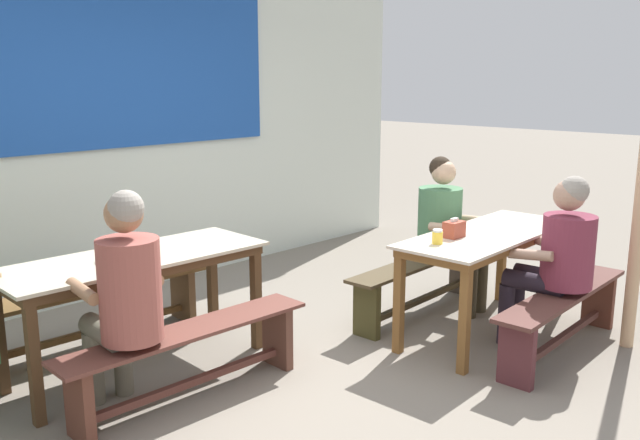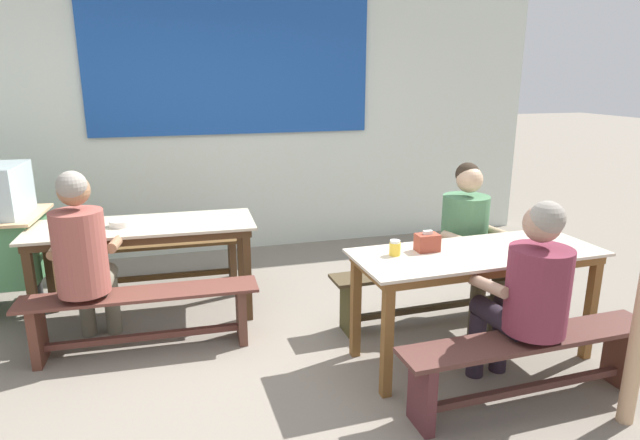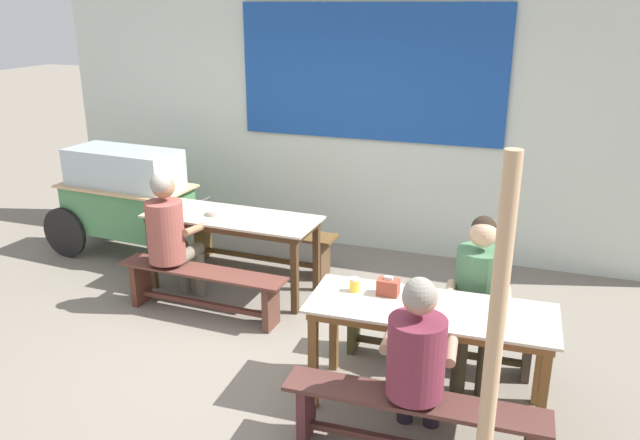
{
  "view_description": "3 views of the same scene",
  "coord_description": "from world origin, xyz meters",
  "px_view_note": "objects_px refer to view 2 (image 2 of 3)",
  "views": [
    {
      "loc": [
        -2.9,
        -2.73,
        1.88
      ],
      "look_at": [
        0.56,
        0.59,
        0.85
      ],
      "focal_mm": 37.57,
      "sensor_mm": 36.0,
      "label": 1
    },
    {
      "loc": [
        -0.51,
        -3.25,
        1.89
      ],
      "look_at": [
        0.47,
        0.25,
        0.9
      ],
      "focal_mm": 29.94,
      "sensor_mm": 36.0,
      "label": 2
    },
    {
      "loc": [
        1.96,
        -4.18,
        2.71
      ],
      "look_at": [
        0.25,
        0.66,
        0.94
      ],
      "focal_mm": 35.42,
      "sensor_mm": 36.0,
      "label": 3
    }
  ],
  "objects_px": {
    "person_near_front": "(528,289)",
    "soup_bowl": "(121,223)",
    "bench_near_front": "(529,359)",
    "bench_near_back": "(429,286)",
    "bench_far_back": "(152,257)",
    "bench_far_front": "(143,313)",
    "condiment_jar": "(395,248)",
    "person_right_near_table": "(469,234)",
    "dining_table_near": "(476,263)",
    "dining_table_far": "(144,234)",
    "person_left_back_turned": "(83,253)",
    "tissue_box": "(427,242)"
  },
  "relations": [
    {
      "from": "bench_near_front",
      "to": "condiment_jar",
      "type": "relative_size",
      "value": 16.24
    },
    {
      "from": "dining_table_near",
      "to": "bench_far_front",
      "type": "relative_size",
      "value": 1.05
    },
    {
      "from": "person_left_back_turned",
      "to": "soup_bowl",
      "type": "relative_size",
      "value": 7.42
    },
    {
      "from": "person_left_back_turned",
      "to": "person_right_near_table",
      "type": "distance_m",
      "value": 2.79
    },
    {
      "from": "bench_near_front",
      "to": "person_near_front",
      "type": "xyz_separation_m",
      "value": [
        -0.0,
        0.07,
        0.41
      ]
    },
    {
      "from": "person_near_front",
      "to": "tissue_box",
      "type": "height_order",
      "value": "person_near_front"
    },
    {
      "from": "bench_near_back",
      "to": "person_left_back_turned",
      "type": "distance_m",
      "value": 2.54
    },
    {
      "from": "bench_far_front",
      "to": "soup_bowl",
      "type": "distance_m",
      "value": 0.77
    },
    {
      "from": "person_left_back_turned",
      "to": "person_right_near_table",
      "type": "xyz_separation_m",
      "value": [
        2.78,
        -0.23,
        -0.03
      ]
    },
    {
      "from": "bench_far_front",
      "to": "bench_near_back",
      "type": "bearing_deg",
      "value": -2.85
    },
    {
      "from": "bench_near_back",
      "to": "soup_bowl",
      "type": "relative_size",
      "value": 9.1
    },
    {
      "from": "bench_far_front",
      "to": "person_near_front",
      "type": "xyz_separation_m",
      "value": [
        2.18,
        -1.22,
        0.42
      ]
    },
    {
      "from": "dining_table_far",
      "to": "bench_far_back",
      "type": "distance_m",
      "value": 0.7
    },
    {
      "from": "dining_table_near",
      "to": "bench_near_back",
      "type": "xyz_separation_m",
      "value": [
        -0.02,
        0.59,
        -0.39
      ]
    },
    {
      "from": "dining_table_near",
      "to": "person_left_back_turned",
      "type": "distance_m",
      "value": 2.63
    },
    {
      "from": "dining_table_near",
      "to": "person_near_front",
      "type": "relative_size",
      "value": 1.35
    },
    {
      "from": "person_near_front",
      "to": "soup_bowl",
      "type": "distance_m",
      "value": 2.93
    },
    {
      "from": "bench_far_back",
      "to": "soup_bowl",
      "type": "distance_m",
      "value": 0.8
    },
    {
      "from": "person_near_front",
      "to": "bench_near_front",
      "type": "bearing_deg",
      "value": -86.34
    },
    {
      "from": "bench_near_front",
      "to": "bench_far_back",
      "type": "bearing_deg",
      "value": 131.09
    },
    {
      "from": "person_near_front",
      "to": "bench_near_back",
      "type": "bearing_deg",
      "value": 91.82
    },
    {
      "from": "bench_far_front",
      "to": "person_near_front",
      "type": "distance_m",
      "value": 2.53
    },
    {
      "from": "soup_bowl",
      "to": "person_left_back_turned",
      "type": "bearing_deg",
      "value": -113.18
    },
    {
      "from": "bench_near_back",
      "to": "soup_bowl",
      "type": "xyz_separation_m",
      "value": [
        -2.28,
        0.68,
        0.5
      ]
    },
    {
      "from": "dining_table_far",
      "to": "tissue_box",
      "type": "xyz_separation_m",
      "value": [
        1.83,
        -1.19,
        0.14
      ]
    },
    {
      "from": "soup_bowl",
      "to": "bench_near_back",
      "type": "bearing_deg",
      "value": -16.52
    },
    {
      "from": "tissue_box",
      "to": "condiment_jar",
      "type": "relative_size",
      "value": 1.49
    },
    {
      "from": "person_near_front",
      "to": "person_left_back_turned",
      "type": "bearing_deg",
      "value": 152.98
    },
    {
      "from": "dining_table_near",
      "to": "tissue_box",
      "type": "bearing_deg",
      "value": 163.5
    },
    {
      "from": "person_right_near_table",
      "to": "condiment_jar",
      "type": "height_order",
      "value": "person_right_near_table"
    },
    {
      "from": "person_right_near_table",
      "to": "condiment_jar",
      "type": "distance_m",
      "value": 0.95
    },
    {
      "from": "person_right_near_table",
      "to": "person_left_back_turned",
      "type": "bearing_deg",
      "value": 175.18
    },
    {
      "from": "person_left_back_turned",
      "to": "soup_bowl",
      "type": "distance_m",
      "value": 0.54
    },
    {
      "from": "dining_table_near",
      "to": "person_left_back_turned",
      "type": "height_order",
      "value": "person_left_back_turned"
    },
    {
      "from": "dining_table_near",
      "to": "tissue_box",
      "type": "distance_m",
      "value": 0.36
    },
    {
      "from": "person_near_front",
      "to": "person_right_near_table",
      "type": "xyz_separation_m",
      "value": [
        0.25,
        1.06,
        0.0
      ]
    },
    {
      "from": "dining_table_far",
      "to": "bench_near_back",
      "type": "bearing_deg",
      "value": -18.12
    },
    {
      "from": "dining_table_far",
      "to": "bench_far_back",
      "type": "relative_size",
      "value": 1.02
    },
    {
      "from": "dining_table_far",
      "to": "person_left_back_turned",
      "type": "height_order",
      "value": "person_left_back_turned"
    },
    {
      "from": "dining_table_near",
      "to": "bench_near_front",
      "type": "relative_size",
      "value": 1.03
    },
    {
      "from": "bench_far_front",
      "to": "person_left_back_turned",
      "type": "xyz_separation_m",
      "value": [
        -0.35,
        0.07,
        0.45
      ]
    },
    {
      "from": "condiment_jar",
      "to": "dining_table_far",
      "type": "bearing_deg",
      "value": 142.61
    },
    {
      "from": "dining_table_near",
      "to": "soup_bowl",
      "type": "bearing_deg",
      "value": 151.19
    },
    {
      "from": "bench_far_back",
      "to": "condiment_jar",
      "type": "xyz_separation_m",
      "value": [
        1.57,
        -1.8,
        0.52
      ]
    },
    {
      "from": "condiment_jar",
      "to": "person_near_front",
      "type": "bearing_deg",
      "value": -45.85
    },
    {
      "from": "bench_far_front",
      "to": "person_left_back_turned",
      "type": "height_order",
      "value": "person_left_back_turned"
    },
    {
      "from": "bench_near_front",
      "to": "person_near_front",
      "type": "height_order",
      "value": "person_near_front"
    },
    {
      "from": "bench_far_front",
      "to": "condiment_jar",
      "type": "distance_m",
      "value": 1.8
    },
    {
      "from": "bench_near_front",
      "to": "person_right_near_table",
      "type": "relative_size",
      "value": 1.3
    },
    {
      "from": "person_near_front",
      "to": "condiment_jar",
      "type": "bearing_deg",
      "value": 134.15
    }
  ]
}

